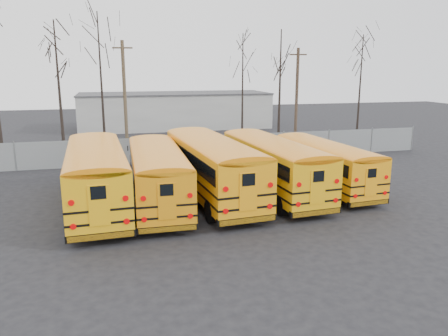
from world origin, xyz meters
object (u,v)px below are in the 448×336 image
object	(u,v)px
bus_a	(96,171)
utility_pole_left	(125,96)
bus_b	(157,171)
bus_c	(211,163)
bus_d	(272,161)
utility_pole_right	(297,97)
bus_e	(323,161)

from	to	relation	value
bus_a	utility_pole_left	bearing A→B (deg)	79.77
bus_a	bus_b	size ratio (longest dim) A/B	1.07
bus_a	bus_c	xyz separation A→B (m)	(6.05, 0.41, 0.04)
bus_a	bus_d	bearing A→B (deg)	-0.50
bus_b	bus_d	xyz separation A→B (m)	(6.51, 0.47, 0.04)
bus_c	utility_pole_right	distance (m)	18.07
bus_a	utility_pole_left	xyz separation A→B (m)	(2.04, 15.68, 2.80)
bus_a	utility_pole_right	xyz separation A→B (m)	(17.11, 14.48, 2.54)
bus_d	utility_pole_right	distance (m)	16.20
bus_c	utility_pole_left	distance (m)	16.03
bus_d	utility_pole_left	bearing A→B (deg)	111.86
bus_a	bus_d	xyz separation A→B (m)	(9.56, 0.39, -0.08)
bus_b	bus_c	bearing A→B (deg)	10.28
bus_b	bus_d	distance (m)	6.53
bus_d	utility_pole_right	bearing A→B (deg)	57.50
bus_b	bus_c	distance (m)	3.04
bus_b	bus_e	distance (m)	9.91
bus_c	bus_d	size ratio (longest dim) A/B	1.06
bus_e	utility_pole_right	xyz separation A→B (m)	(4.18, 13.81, 2.83)
bus_c	bus_e	bearing A→B (deg)	-2.64
bus_a	utility_pole_right	bearing A→B (deg)	37.42
bus_d	bus_e	world-z (taller)	bus_d
bus_c	bus_b	bearing A→B (deg)	-175.60
bus_c	bus_d	bearing A→B (deg)	-5.11
utility_pole_left	utility_pole_right	bearing A→B (deg)	3.91
bus_c	bus_e	distance (m)	6.90
bus_a	bus_c	bearing A→B (deg)	1.02
bus_d	utility_pole_left	xyz separation A→B (m)	(-7.52, 15.30, 2.88)
utility_pole_left	utility_pole_right	distance (m)	15.12
bus_b	bus_e	world-z (taller)	bus_b
bus_b	bus_c	world-z (taller)	bus_c
bus_a	bus_d	distance (m)	9.57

